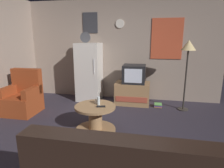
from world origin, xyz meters
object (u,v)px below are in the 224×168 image
Objects in this scene: armchair at (23,98)px; book_stack at (158,105)px; coffee_table at (95,118)px; mug_ceramic_white at (97,101)px; fridge at (89,72)px; wine_glass at (98,101)px; standing_lamp at (188,51)px; crt_tv at (134,74)px; remote_control at (101,106)px; tv_stand at (132,93)px.

book_stack is (2.97, 0.92, -0.29)m from armchair.
mug_ceramic_white is at bearing 89.78° from coffee_table.
fridge is 1.82m from wine_glass.
standing_lamp reaches higher than mug_ceramic_white.
book_stack is at bearing 173.56° from standing_lamp.
fridge is 3.28× the size of crt_tv.
mug_ceramic_white is 1.82m from book_stack.
fridge is 1.20m from crt_tv.
armchair is at bearing -156.15° from crt_tv.
armchair is 3.12m from book_stack.
fridge reaches higher than remote_control.
book_stack is at bearing 51.95° from wine_glass.
coffee_table is at bearing -140.72° from standing_lamp.
standing_lamp is 17.67× the size of mug_ceramic_white.
fridge is 2.11× the size of tv_stand.
coffee_table is 4.80× the size of remote_control.
mug_ceramic_white is (-0.54, -1.46, -0.25)m from crt_tv.
fridge is 11.80× the size of wine_glass.
book_stack is (-0.57, 0.06, -1.31)m from standing_lamp.
standing_lamp is at bearing -6.44° from book_stack.
book_stack is (1.80, -0.26, -0.71)m from fridge.
fridge is 2.46m from standing_lamp.
coffee_table is 0.75× the size of armchair.
standing_lamp is at bearing 36.52° from mug_ceramic_white.
book_stack is (1.03, 1.51, -0.44)m from remote_control.
wine_glass reaches higher than remote_control.
fridge is at bearing 100.38° from remote_control.
armchair reaches higher than tv_stand.
remote_control is 0.80× the size of book_stack.
wine_glass is 1.00× the size of remote_control.
armchair is at bearing -134.69° from fridge.
fridge is 1.74m from mug_ceramic_white.
book_stack is at bearing 42.55° from remote_control.
standing_lamp reaches higher than coffee_table.
tv_stand is 1.62m from wine_glass.
wine_glass is (-1.67, -1.34, -0.81)m from standing_lamp.
tv_stand is 9.33× the size of mug_ceramic_white.
crt_tv is 1.76m from coffee_table.
remote_control is 2.03m from armchair.
mug_ceramic_white reaches higher than coffee_table.
remote_control reaches higher than coffee_table.
armchair is at bearing 167.28° from mug_ceramic_white.
standing_lamp reaches higher than armchair.
crt_tv is 2.62m from armchair.
standing_lamp is 2.21× the size of coffee_table.
coffee_table is 8.00× the size of mug_ceramic_white.
remote_control is (0.07, -0.10, -0.06)m from wine_glass.
mug_ceramic_white is 1.88m from armchair.
crt_tv reaches higher than armchair.
coffee_table is at bearing 146.04° from remote_control.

